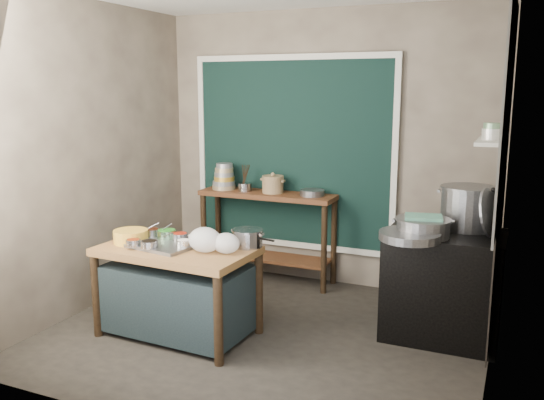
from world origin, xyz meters
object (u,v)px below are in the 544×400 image
at_px(prep_table, 178,291).
at_px(ceramic_crock, 273,185).
at_px(condiment_tray, 161,243).
at_px(stove_block, 443,287).
at_px(utensil_cup, 245,187).
at_px(back_counter, 267,236).
at_px(yellow_basin, 131,236).
at_px(saucepan, 248,238).
at_px(stock_pot, 467,208).
at_px(steamer, 423,227).

xyz_separation_m(prep_table, ceramic_crock, (0.16, 1.58, 0.65)).
bearing_deg(condiment_tray, ceramic_crock, 78.44).
bearing_deg(stove_block, prep_table, -156.97).
bearing_deg(prep_table, condiment_tray, 177.36).
bearing_deg(utensil_cup, back_counter, 6.36).
relative_size(back_counter, utensil_cup, 10.00).
bearing_deg(prep_table, yellow_basin, -173.33).
height_order(saucepan, utensil_cup, utensil_cup).
relative_size(prep_table, saucepan, 4.75).
relative_size(back_counter, saucepan, 5.51).
height_order(condiment_tray, utensil_cup, utensil_cup).
bearing_deg(ceramic_crock, saucepan, -75.00).
bearing_deg(stock_pot, saucepan, -153.80).
distance_m(prep_table, steamer, 2.05).
bearing_deg(stove_block, stock_pot, 56.83).
xyz_separation_m(ceramic_crock, steamer, (1.68, -0.91, -0.08)).
bearing_deg(condiment_tray, back_counter, 80.71).
bearing_deg(steamer, prep_table, -160.25).
distance_m(stove_block, saucepan, 1.65).
distance_m(prep_table, stove_block, 2.17).
relative_size(prep_table, stock_pot, 2.75).
xyz_separation_m(utensil_cup, ceramic_crock, (0.31, 0.02, 0.04)).
bearing_deg(condiment_tray, stove_block, 21.19).
relative_size(prep_table, stove_block, 1.39).
bearing_deg(utensil_cup, stock_pot, -12.30).
bearing_deg(ceramic_crock, condiment_tray, -101.56).
bearing_deg(back_counter, condiment_tray, -99.29).
bearing_deg(back_counter, yellow_basin, -108.11).
xyz_separation_m(stove_block, condiment_tray, (-2.16, -0.84, 0.34)).
xyz_separation_m(yellow_basin, saucepan, (0.94, 0.29, 0.02)).
distance_m(saucepan, stock_pot, 1.82).
bearing_deg(saucepan, stove_block, 32.91).
relative_size(yellow_basin, saucepan, 1.08).
height_order(stove_block, steamer, steamer).
distance_m(yellow_basin, ceramic_crock, 1.73).
xyz_separation_m(stove_block, yellow_basin, (-2.43, -0.88, 0.38)).
height_order(stove_block, utensil_cup, utensil_cup).
distance_m(prep_table, utensil_cup, 1.68).
relative_size(prep_table, steamer, 2.83).
height_order(stove_block, condiment_tray, stove_block).
distance_m(back_counter, yellow_basin, 1.73).
bearing_deg(yellow_basin, back_counter, 71.89).
height_order(prep_table, back_counter, back_counter).
bearing_deg(back_counter, steamer, -27.69).
bearing_deg(steamer, yellow_basin, -163.03).
relative_size(condiment_tray, stock_pot, 1.36).
relative_size(saucepan, steamer, 0.60).
height_order(prep_table, ceramic_crock, ceramic_crock).
height_order(back_counter, yellow_basin, back_counter).
distance_m(back_counter, utensil_cup, 0.57).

